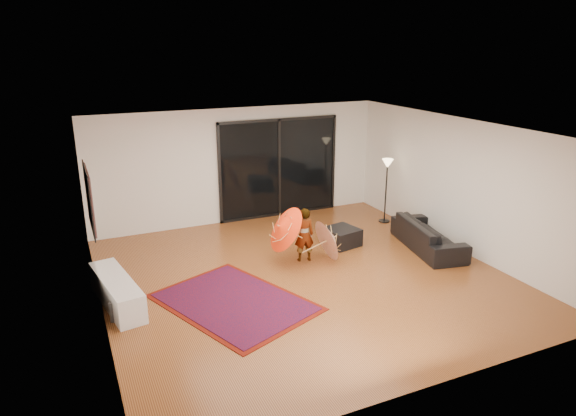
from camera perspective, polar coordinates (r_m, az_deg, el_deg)
floor at (r=9.53m, az=1.78°, el=-7.63°), size 7.00×7.00×0.00m
ceiling at (r=8.71m, az=1.95°, el=8.61°), size 7.00×7.00×0.00m
wall_back at (r=12.16m, az=-5.43°, el=4.73°), size 7.00×0.00×7.00m
wall_front at (r=6.31m, az=16.14°, el=-8.77°), size 7.00×0.00×7.00m
wall_left at (r=8.19m, az=-20.73°, el=-2.96°), size 0.00×7.00×7.00m
wall_right at (r=10.97m, az=18.52°, el=2.42°), size 0.00×7.00×7.00m
sliding_door at (r=12.51m, az=-1.02°, el=4.48°), size 3.06×0.07×2.40m
painting at (r=9.06m, az=-21.20°, el=0.93°), size 0.04×1.28×1.08m
media_console at (r=8.91m, az=-18.49°, el=-8.79°), size 0.71×1.78×0.48m
speaker at (r=8.54m, az=-18.08°, el=-10.55°), size 0.36×0.36×0.33m
persian_rug at (r=8.68m, az=-5.99°, el=-10.35°), size 2.65×3.06×0.02m
sofa at (r=11.05m, az=15.33°, el=-2.93°), size 1.18×2.14×0.59m
ottoman at (r=10.94m, az=5.95°, el=-3.19°), size 0.76×0.76×0.37m
floor_lamp at (r=12.22m, az=10.95°, el=3.88°), size 0.26×0.26×1.53m
child at (r=10.00m, az=1.79°, el=-2.99°), size 0.43×0.32×1.08m
parasol_orange at (r=9.68m, az=-1.00°, el=-2.49°), size 0.65×0.92×0.92m
parasol_white at (r=10.15m, az=5.21°, el=-2.94°), size 0.53×0.84×0.89m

